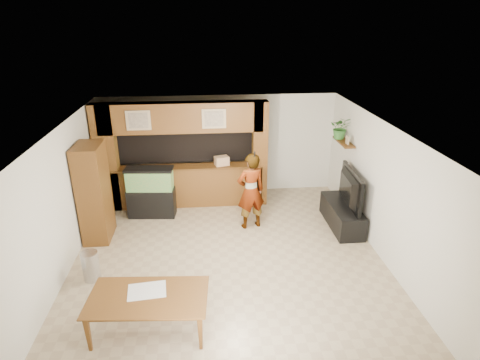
{
  "coord_description": "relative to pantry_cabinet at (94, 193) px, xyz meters",
  "views": [
    {
      "loc": [
        -0.4,
        -6.75,
        4.46
      ],
      "look_at": [
        0.29,
        0.6,
        1.4
      ],
      "focal_mm": 30.0,
      "sensor_mm": 36.0,
      "label": 1
    }
  ],
  "objects": [
    {
      "name": "partition",
      "position": [
        1.75,
        1.58,
        0.27
      ],
      "size": [
        4.2,
        0.99,
        2.6
      ],
      "color": "brown",
      "rests_on": "floor"
    },
    {
      "name": "microphone",
      "position": [
        3.34,
        -0.01,
        0.74
      ],
      "size": [
        0.03,
        0.09,
        0.14
      ],
      "primitive_type": "cylinder",
      "rotation": [
        0.44,
        0.0,
        0.0
      ],
      "color": "black",
      "rests_on": "person"
    },
    {
      "name": "tv_stand",
      "position": [
        5.35,
        -0.0,
        -0.78
      ],
      "size": [
        0.57,
        1.56,
        0.52
      ],
      "primitive_type": "cube",
      "color": "black",
      "rests_on": "floor"
    },
    {
      "name": "pantry_cabinet",
      "position": [
        0.0,
        0.0,
        0.0
      ],
      "size": [
        0.52,
        0.85,
        2.08
      ],
      "primitive_type": "cube",
      "color": "brown",
      "rests_on": "floor"
    },
    {
      "name": "ceiling",
      "position": [
        2.7,
        -1.05,
        1.56
      ],
      "size": [
        6.5,
        6.5,
        0.0
      ],
      "primitive_type": "plane",
      "color": "white",
      "rests_on": "wall_back"
    },
    {
      "name": "television",
      "position": [
        5.35,
        -0.0,
        -0.11
      ],
      "size": [
        0.27,
        1.41,
        0.81
      ],
      "primitive_type": "imported",
      "rotation": [
        0.0,
        0.0,
        1.51
      ],
      "color": "black",
      "rests_on": "tv_stand"
    },
    {
      "name": "dining_table",
      "position": [
        1.39,
        -2.94,
        -0.73
      ],
      "size": [
        1.82,
        1.1,
        0.62
      ],
      "primitive_type": "imported",
      "rotation": [
        0.0,
        0.0,
        -0.07
      ],
      "color": "brown",
      "rests_on": "floor"
    },
    {
      "name": "person",
      "position": [
        3.29,
        0.15,
        -0.17
      ],
      "size": [
        0.72,
        0.57,
        1.74
      ],
      "primitive_type": "imported",
      "rotation": [
        0.0,
        0.0,
        3.42
      ],
      "color": "tan",
      "rests_on": "floor"
    },
    {
      "name": "floor",
      "position": [
        2.7,
        -1.05,
        -1.04
      ],
      "size": [
        6.5,
        6.5,
        0.0
      ],
      "primitive_type": "plane",
      "color": "tan",
      "rests_on": "ground"
    },
    {
      "name": "wall_shelf",
      "position": [
        5.55,
        0.9,
        0.66
      ],
      "size": [
        0.25,
        0.9,
        0.04
      ],
      "primitive_type": "cube",
      "color": "brown",
      "rests_on": "wall_right"
    },
    {
      "name": "counter_box",
      "position": [
        2.72,
        1.4,
        0.11
      ],
      "size": [
        0.38,
        0.31,
        0.22
      ],
      "primitive_type": "cube",
      "rotation": [
        0.0,
        0.0,
        0.29
      ],
      "color": "tan",
      "rests_on": "partition"
    },
    {
      "name": "trash_can",
      "position": [
        0.2,
        -1.53,
        -0.76
      ],
      "size": [
        0.3,
        0.3,
        0.56
      ],
      "primitive_type": "cylinder",
      "color": "#B2B2B7",
      "rests_on": "floor"
    },
    {
      "name": "wall_right",
      "position": [
        5.7,
        -1.05,
        0.26
      ],
      "size": [
        0.0,
        6.5,
        6.5
      ],
      "primitive_type": "plane",
      "rotation": [
        1.57,
        0.0,
        -1.57
      ],
      "color": "silver",
      "rests_on": "floor"
    },
    {
      "name": "aquarium",
      "position": [
        1.02,
        0.9,
        -0.45
      ],
      "size": [
        1.09,
        0.41,
        1.21
      ],
      "rotation": [
        0.0,
        0.0,
        -0.09
      ],
      "color": "black",
      "rests_on": "floor"
    },
    {
      "name": "photo_frame",
      "position": [
        5.55,
        0.67,
        0.78
      ],
      "size": [
        0.04,
        0.15,
        0.19
      ],
      "primitive_type": "cube",
      "rotation": [
        0.0,
        0.0,
        0.06
      ],
      "color": "tan",
      "rests_on": "wall_shelf"
    },
    {
      "name": "wall_left",
      "position": [
        -0.3,
        -1.05,
        0.26
      ],
      "size": [
        0.0,
        6.5,
        6.5
      ],
      "primitive_type": "plane",
      "rotation": [
        1.57,
        0.0,
        1.57
      ],
      "color": "silver",
      "rests_on": "floor"
    },
    {
      "name": "newspaper_a",
      "position": [
        1.37,
        -2.77,
        -0.42
      ],
      "size": [
        0.6,
        0.46,
        0.01
      ],
      "primitive_type": "cube",
      "rotation": [
        0.0,
        0.0,
        0.1
      ],
      "color": "silver",
      "rests_on": "dining_table"
    },
    {
      "name": "wall_back",
      "position": [
        2.7,
        2.2,
        0.26
      ],
      "size": [
        6.0,
        0.0,
        6.0
      ],
      "primitive_type": "plane",
      "rotation": [
        1.57,
        0.0,
        0.0
      ],
      "color": "silver",
      "rests_on": "floor"
    },
    {
      "name": "potted_plant",
      "position": [
        5.52,
        1.1,
        0.95
      ],
      "size": [
        0.59,
        0.54,
        0.53
      ],
      "primitive_type": "imported",
      "rotation": [
        0.0,
        0.0,
        -0.32
      ],
      "color": "#316C2B",
      "rests_on": "wall_shelf"
    },
    {
      "name": "wall_clock",
      "position": [
        -0.27,
        -0.05,
        0.86
      ],
      "size": [
        0.05,
        0.25,
        0.25
      ],
      "color": "black",
      "rests_on": "wall_left"
    }
  ]
}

